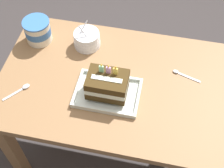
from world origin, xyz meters
The scene contains 8 objects.
ground_plane centered at (0.00, 0.00, 0.00)m, with size 8.00×8.00×0.00m, color #383333.
dining_table centered at (0.00, 0.00, 0.58)m, with size 1.09×0.69×0.69m.
foil_tray centered at (-0.02, -0.08, 0.69)m, with size 0.29×0.20×0.02m.
birthday_cake centered at (-0.02, -0.08, 0.76)m, with size 0.17×0.12×0.15m.
bowl_stack centered at (-0.19, 0.20, 0.73)m, with size 0.13×0.13×0.14m.
ice_cream_tub centered at (-0.44, 0.18, 0.75)m, with size 0.13×0.13×0.12m.
serving_spoon_near_tray centered at (0.29, 0.10, 0.69)m, with size 0.13×0.05×0.01m.
serving_spoon_by_bowls centered at (-0.40, -0.13, 0.69)m, with size 0.10×0.11×0.01m.
Camera 1 is at (0.16, -0.85, 1.84)m, focal length 50.35 mm.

